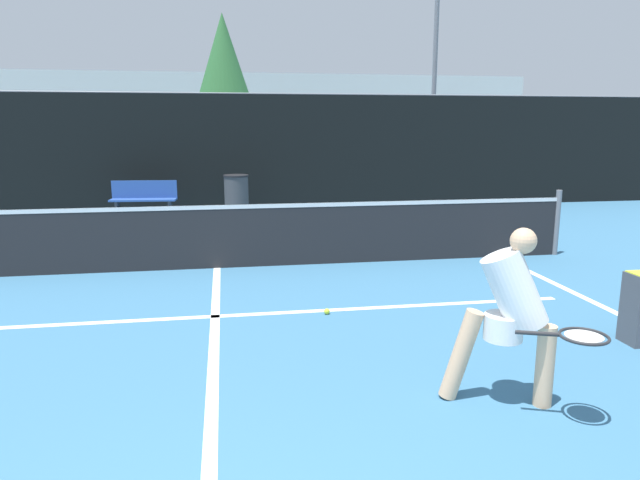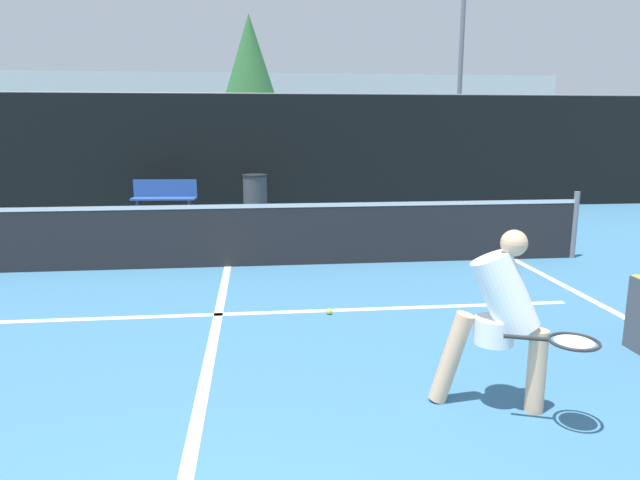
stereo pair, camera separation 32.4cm
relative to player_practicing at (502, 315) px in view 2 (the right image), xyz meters
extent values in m
cube|color=white|center=(-2.24, 2.41, -0.74)|extent=(8.25, 0.10, 0.01)
cube|color=white|center=(-2.24, 1.65, -0.74)|extent=(0.10, 6.00, 0.01)
cube|color=white|center=(2.27, 1.65, -0.74)|extent=(0.10, 7.00, 0.01)
cylinder|color=slate|center=(3.26, 4.65, -0.20)|extent=(0.09, 0.09, 1.07)
cube|color=#232326|center=(-2.24, 4.65, -0.26)|extent=(11.00, 0.02, 0.95)
cube|color=white|center=(-2.24, 4.65, 0.18)|extent=(11.00, 0.03, 0.06)
cube|color=black|center=(-2.24, 10.56, 0.68)|extent=(24.00, 0.06, 2.83)
cylinder|color=slate|center=(-2.24, 10.56, 2.11)|extent=(24.00, 0.04, 0.04)
cylinder|color=#DBAD84|center=(0.26, -0.09, -0.42)|extent=(0.14, 0.14, 0.64)
cylinder|color=#DBAD84|center=(-0.33, 0.13, -0.37)|extent=(0.35, 0.24, 0.74)
cylinder|color=white|center=(-0.04, 0.02, -0.13)|extent=(0.29, 0.29, 0.19)
cylinder|color=white|center=(0.01, 0.00, 0.16)|extent=(0.52, 0.39, 0.69)
sphere|color=#DBAD84|center=(0.05, -0.01, 0.54)|extent=(0.19, 0.19, 0.19)
cylinder|color=#262628|center=(0.06, -0.26, -0.08)|extent=(0.29, 0.13, 0.03)
torus|color=#262628|center=(0.36, -0.37, -0.08)|extent=(0.44, 0.44, 0.02)
cylinder|color=beige|center=(0.36, -0.37, -0.08)|extent=(0.33, 0.33, 0.01)
sphere|color=#D1E033|center=(-0.99, 2.29, -0.71)|extent=(0.07, 0.07, 0.07)
cube|color=#2D519E|center=(-3.91, 9.50, -0.30)|extent=(1.48, 0.48, 0.04)
cube|color=#2D519E|center=(-3.89, 9.68, -0.09)|extent=(1.46, 0.17, 0.42)
cube|color=#333338|center=(-4.49, 9.55, -0.52)|extent=(0.06, 0.32, 0.44)
cube|color=#333338|center=(-3.33, 9.45, -0.52)|extent=(0.06, 0.32, 0.44)
cylinder|color=#3F3F42|center=(-1.82, 9.46, -0.27)|extent=(0.55, 0.55, 0.94)
cylinder|color=black|center=(-1.82, 9.46, 0.22)|extent=(0.58, 0.58, 0.04)
cube|color=maroon|center=(-6.17, 12.96, -0.29)|extent=(1.68, 4.10, 0.90)
cube|color=#1E2328|center=(-6.17, 12.76, 0.46)|extent=(1.41, 2.46, 0.60)
cylinder|color=black|center=(-5.41, 14.27, -0.44)|extent=(0.18, 0.60, 0.60)
cylinder|color=black|center=(-5.41, 11.65, -0.44)|extent=(0.18, 0.60, 0.60)
cylinder|color=slate|center=(5.26, 15.86, 3.54)|extent=(0.16, 0.16, 8.57)
cylinder|color=brown|center=(-1.97, 20.15, 0.60)|extent=(0.28, 0.28, 2.68)
cone|color=#2D6633|center=(-1.97, 20.15, 3.81)|extent=(2.41, 2.41, 3.75)
cube|color=beige|center=(-2.24, 30.18, 1.72)|extent=(36.00, 2.40, 4.92)
camera|label=1|loc=(-2.09, -3.78, 1.37)|focal=32.00mm
camera|label=2|loc=(-1.77, -3.82, 1.37)|focal=32.00mm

